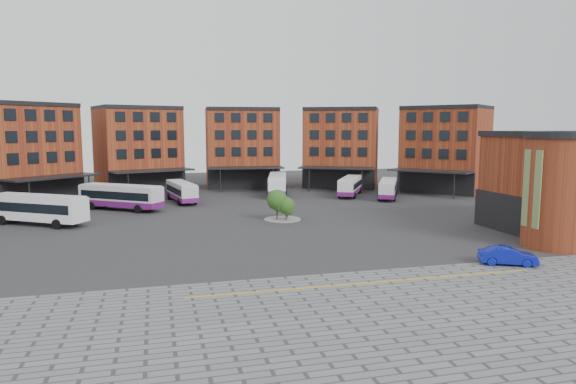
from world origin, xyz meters
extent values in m
plane|color=#28282B|center=(0.00, 0.00, 0.00)|extent=(160.00, 160.00, 0.00)
cube|color=slate|center=(2.00, -22.00, 0.01)|extent=(50.00, 22.00, 0.02)
cube|color=gold|center=(2.00, -14.00, 0.03)|extent=(26.00, 0.15, 0.02)
cube|color=brown|center=(-31.45, 36.93, 7.00)|extent=(16.35, 16.13, 14.00)
cube|color=black|center=(-28.20, 33.32, 2.00)|extent=(10.00, 9.07, 4.00)
cube|color=black|center=(-31.45, 36.93, 14.30)|extent=(16.55, 16.35, 0.60)
cube|color=black|center=(-28.07, 33.17, 9.20)|extent=(8.60, 7.77, 8.00)
cube|color=black|center=(-26.63, 31.58, 4.00)|extent=(12.61, 11.97, 0.25)
cylinder|color=black|center=(-28.81, 27.19, 2.00)|extent=(0.20, 0.20, 4.00)
cylinder|color=black|center=(-22.05, 33.28, 2.00)|extent=(0.20, 0.20, 4.00)
cube|color=brown|center=(-15.30, 46.44, 7.00)|extent=(15.55, 13.69, 14.00)
cube|color=black|center=(-13.72, 41.85, 2.00)|extent=(12.45, 4.71, 4.00)
cube|color=black|center=(-15.30, 46.44, 14.30)|extent=(15.65, 13.97, 0.60)
cube|color=black|center=(-13.66, 41.66, 9.20)|extent=(10.87, 3.87, 8.00)
cube|color=black|center=(-12.96, 39.63, 4.00)|extent=(13.72, 8.39, 0.25)
cylinder|color=black|center=(-16.67, 36.45, 2.00)|extent=(0.20, 0.20, 4.00)
cylinder|color=black|center=(-8.07, 39.41, 2.00)|extent=(0.20, 0.20, 4.00)
cube|color=brown|center=(3.28, 48.89, 7.00)|extent=(13.67, 10.88, 14.00)
cube|color=black|center=(2.94, 44.05, 2.00)|extent=(13.00, 1.41, 4.00)
cube|color=black|center=(3.28, 48.89, 14.30)|extent=(13.69, 11.18, 0.60)
cube|color=black|center=(2.93, 43.85, 9.20)|extent=(11.42, 0.95, 8.00)
cube|color=black|center=(2.78, 41.70, 4.00)|extent=(13.28, 5.30, 0.25)
cylinder|color=black|center=(-1.89, 40.22, 2.00)|extent=(0.20, 0.20, 4.00)
cylinder|color=black|center=(7.19, 39.59, 2.00)|extent=(0.20, 0.20, 4.00)
cube|color=brown|center=(21.34, 43.88, 7.00)|extent=(16.12, 14.81, 14.00)
cube|color=black|center=(19.14, 39.56, 2.00)|extent=(11.81, 6.35, 4.00)
cube|color=black|center=(21.34, 43.88, 14.30)|extent=(16.26, 15.08, 0.60)
cube|color=black|center=(19.04, 39.38, 9.20)|extent=(10.26, 5.33, 8.00)
cube|color=black|center=(18.07, 37.46, 4.00)|extent=(13.58, 9.82, 0.25)
cylinder|color=black|center=(13.20, 37.92, 2.00)|extent=(0.20, 0.20, 4.00)
cylinder|color=black|center=(21.31, 33.79, 2.00)|extent=(0.20, 0.20, 4.00)
cube|color=brown|center=(36.00, 32.21, 7.00)|extent=(16.02, 16.39, 14.00)
cube|color=black|center=(32.29, 29.09, 2.00)|extent=(8.74, 10.28, 4.00)
cube|color=black|center=(36.00, 32.21, 14.30)|extent=(16.25, 16.58, 0.60)
cube|color=black|center=(32.14, 28.96, 9.20)|extent=(7.47, 8.86, 8.00)
cube|color=black|center=(30.49, 27.58, 4.00)|extent=(11.73, 12.79, 0.25)
cylinder|color=black|center=(26.19, 29.91, 2.00)|extent=(0.20, 0.20, 4.00)
cylinder|color=black|center=(32.03, 22.94, 2.00)|extent=(0.20, 0.20, 4.00)
cube|color=brown|center=(30.00, -2.00, 5.00)|extent=(14.00, 12.00, 10.00)
cube|color=black|center=(30.00, -2.00, 10.30)|extent=(14.40, 12.40, 0.60)
cube|color=black|center=(22.90, -2.00, 2.00)|extent=(0.40, 12.00, 4.00)
cylinder|color=brown|center=(23.00, -8.00, 5.00)|extent=(6.00, 6.00, 10.00)
cylinder|color=black|center=(23.00, -8.00, 10.30)|extent=(6.40, 6.40, 0.60)
cube|color=orange|center=(20.10, -8.00, 5.50)|extent=(0.12, 2.20, 7.00)
cylinder|color=gray|center=(2.00, 12.00, 0.06)|extent=(4.40, 4.40, 0.12)
cylinder|color=#332114|center=(1.20, 11.40, 0.90)|extent=(0.14, 0.14, 1.80)
sphere|color=#204717|center=(1.20, 11.40, 2.52)|extent=(2.44, 2.44, 2.44)
sphere|color=#204717|center=(1.40, 11.25, 1.98)|extent=(1.71, 1.71, 1.71)
cylinder|color=#332114|center=(2.80, 12.60, 0.64)|extent=(0.14, 0.14, 1.28)
sphere|color=#204717|center=(2.80, 12.60, 1.80)|extent=(1.53, 1.53, 1.53)
sphere|color=#204717|center=(3.00, 12.45, 1.41)|extent=(1.07, 1.07, 1.07)
cylinder|color=#332114|center=(2.20, 11.00, 0.66)|extent=(0.14, 0.14, 1.32)
sphere|color=#204717|center=(2.20, 11.00, 1.85)|extent=(2.04, 2.04, 2.04)
sphere|color=#204717|center=(2.40, 10.85, 1.45)|extent=(1.43, 1.43, 1.43)
cube|color=white|center=(-25.55, 15.87, 1.94)|extent=(11.53, 8.90, 2.67)
cube|color=black|center=(-25.55, 15.87, 2.13)|extent=(10.76, 8.42, 1.04)
cube|color=silver|center=(-25.55, 15.87, 3.33)|extent=(11.06, 8.54, 0.13)
cylinder|color=black|center=(-29.51, 16.85, 0.55)|extent=(1.09, 0.87, 1.09)
cylinder|color=black|center=(-28.01, 19.13, 0.55)|extent=(1.09, 0.87, 1.09)
cylinder|color=black|center=(-23.10, 12.62, 0.55)|extent=(1.09, 0.87, 1.09)
cylinder|color=black|center=(-21.60, 14.89, 0.55)|extent=(1.09, 0.87, 1.09)
cube|color=silver|center=(-17.11, 24.53, 1.93)|extent=(11.21, 9.32, 2.66)
cube|color=black|center=(-17.11, 24.53, 2.12)|extent=(10.48, 8.79, 1.03)
cube|color=silver|center=(-17.11, 24.53, 3.31)|extent=(10.76, 8.95, 0.13)
cube|color=black|center=(-21.83, 28.04, 2.17)|extent=(1.48, 1.92, 1.20)
cube|color=#651768|center=(-17.11, 24.53, 0.98)|extent=(11.27, 9.37, 0.76)
cylinder|color=black|center=(-20.99, 25.72, 0.54)|extent=(1.07, 0.91, 1.09)
cylinder|color=black|center=(-19.37, 27.90, 0.54)|extent=(1.07, 0.91, 1.09)
cylinder|color=black|center=(-14.85, 21.15, 0.54)|extent=(1.07, 0.91, 1.09)
cylinder|color=black|center=(-13.23, 23.33, 0.54)|extent=(1.07, 0.91, 1.09)
cube|color=silver|center=(-8.88, 30.13, 1.69)|extent=(4.23, 10.70, 2.33)
cube|color=black|center=(-8.88, 30.13, 1.85)|extent=(4.14, 9.89, 0.90)
cube|color=silver|center=(-8.88, 30.13, 2.90)|extent=(4.06, 10.27, 0.11)
cube|color=black|center=(-9.81, 35.16, 1.90)|extent=(2.01, 0.48, 1.04)
cube|color=#651768|center=(-8.88, 30.13, 0.85)|extent=(4.28, 10.75, 0.66)
cylinder|color=black|center=(-10.66, 33.20, 0.47)|extent=(0.45, 0.99, 0.95)
cylinder|color=black|center=(-8.32, 33.63, 0.47)|extent=(0.45, 0.99, 0.95)
cylinder|color=black|center=(-9.44, 26.62, 0.47)|extent=(0.45, 0.99, 0.95)
cylinder|color=black|center=(-7.11, 27.05, 0.47)|extent=(0.45, 0.99, 0.95)
cube|color=white|center=(6.69, 34.21, 1.93)|extent=(5.59, 12.26, 2.66)
cube|color=black|center=(6.69, 34.21, 2.12)|extent=(5.41, 11.35, 1.03)
cube|color=silver|center=(6.69, 34.21, 3.32)|extent=(5.36, 11.77, 0.13)
cube|color=black|center=(8.15, 39.91, 2.17)|extent=(2.27, 0.69, 1.20)
cube|color=#651768|center=(6.69, 34.21, 0.98)|extent=(5.64, 12.31, 0.76)
cylinder|color=black|center=(6.32, 38.26, 0.54)|extent=(0.58, 1.13, 1.09)
cylinder|color=black|center=(8.96, 37.59, 0.54)|extent=(0.58, 1.13, 1.09)
cylinder|color=black|center=(4.43, 30.84, 0.54)|extent=(0.58, 1.13, 1.09)
cylinder|color=black|center=(7.07, 30.17, 0.54)|extent=(0.58, 1.13, 1.09)
cube|color=white|center=(17.91, 30.46, 1.71)|extent=(7.39, 10.38, 2.36)
cube|color=black|center=(17.91, 30.46, 1.88)|extent=(7.01, 9.67, 0.91)
cube|color=silver|center=(17.91, 30.46, 2.94)|extent=(7.09, 9.96, 0.12)
cube|color=black|center=(20.51, 34.96, 1.93)|extent=(1.83, 1.13, 1.06)
cube|color=#651768|center=(17.91, 30.46, 0.87)|extent=(7.44, 10.43, 0.67)
cylinder|color=black|center=(18.57, 34.00, 0.48)|extent=(0.73, 0.98, 0.96)
cylinder|color=black|center=(20.65, 32.80, 0.48)|extent=(0.73, 0.98, 0.96)
cylinder|color=black|center=(15.17, 28.13, 0.48)|extent=(0.73, 0.98, 0.96)
cylinder|color=black|center=(17.26, 26.93, 0.48)|extent=(0.73, 0.98, 0.96)
cube|color=white|center=(22.49, 26.20, 1.64)|extent=(6.82, 10.04, 2.26)
cube|color=black|center=(22.49, 26.20, 1.80)|extent=(6.49, 9.35, 0.88)
cube|color=silver|center=(22.49, 26.20, 2.81)|extent=(6.55, 9.64, 0.11)
cube|color=black|center=(24.84, 30.59, 1.85)|extent=(1.79, 1.03, 1.02)
cube|color=#651768|center=(22.49, 26.20, 0.83)|extent=(6.88, 10.09, 0.65)
cylinder|color=black|center=(23.01, 29.61, 0.46)|extent=(0.68, 0.94, 0.92)
cylinder|color=black|center=(25.04, 28.52, 0.46)|extent=(0.68, 0.94, 0.92)
cylinder|color=black|center=(19.94, 23.88, 0.46)|extent=(0.68, 0.94, 0.92)
cylinder|color=black|center=(21.98, 22.80, 0.46)|extent=(0.68, 0.94, 0.92)
imported|color=#0C179D|center=(14.65, -12.21, 0.73)|extent=(4.69, 3.29, 1.47)
camera|label=1|loc=(-12.55, -46.65, 10.96)|focal=32.00mm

